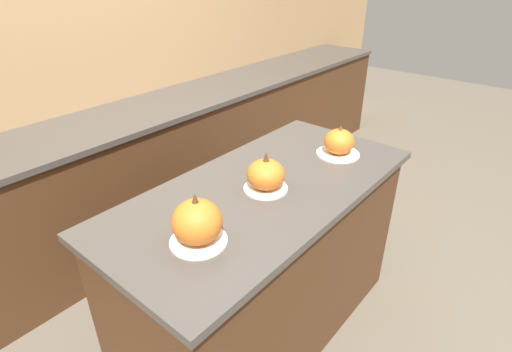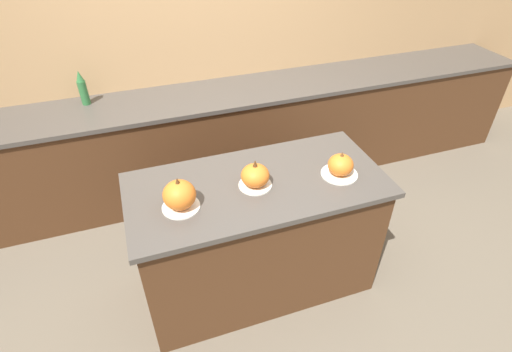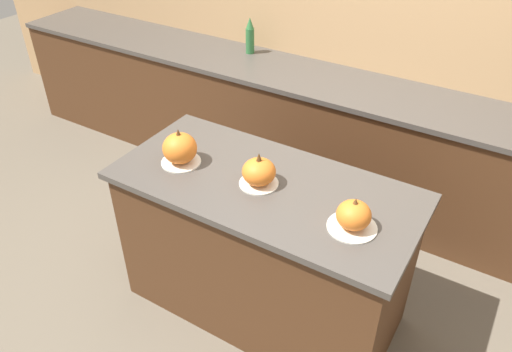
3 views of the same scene
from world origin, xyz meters
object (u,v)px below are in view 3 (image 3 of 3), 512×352
pumpkin_cake_left (180,149)px  bottle_tall (250,36)px  pumpkin_cake_right (353,216)px  pumpkin_cake_center (259,172)px

pumpkin_cake_left → bottle_tall: (-0.48, 1.45, 0.06)m
pumpkin_cake_left → pumpkin_cake_right: (0.97, -0.02, -0.02)m
pumpkin_cake_left → pumpkin_cake_center: (0.45, 0.05, -0.01)m
pumpkin_cake_center → pumpkin_cake_left: bearing=-173.7°
pumpkin_cake_center → bottle_tall: (-0.92, 1.40, 0.08)m
pumpkin_cake_left → pumpkin_cake_center: size_ratio=1.07×
bottle_tall → pumpkin_cake_right: bearing=-45.4°
pumpkin_cake_center → bottle_tall: 1.68m
pumpkin_cake_left → pumpkin_cake_right: pumpkin_cake_left is taller
pumpkin_cake_right → bottle_tall: (-1.44, 1.47, 0.08)m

